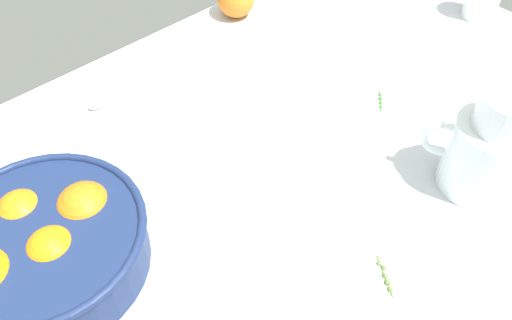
# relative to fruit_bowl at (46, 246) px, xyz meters

# --- Properties ---
(ground_plane) EXTENTS (1.49, 0.99, 0.03)m
(ground_plane) POSITION_rel_fruit_bowl_xyz_m (0.34, -0.11, -0.07)
(ground_plane) COLOR silver
(fruit_bowl) EXTENTS (0.28, 0.28, 0.11)m
(fruit_bowl) POSITION_rel_fruit_bowl_xyz_m (0.00, 0.00, 0.00)
(fruit_bowl) COLOR navy
(fruit_bowl) RESTS_ON ground_plane
(juice_pitcher) EXTENTS (0.12, 0.16, 0.19)m
(juice_pitcher) POSITION_rel_fruit_bowl_xyz_m (0.57, -0.31, 0.01)
(juice_pitcher) COLOR white
(juice_pitcher) RESTS_ON ground_plane
(spoon) EXTENTS (0.14, 0.04, 0.01)m
(spoon) POSITION_rel_fruit_bowl_xyz_m (0.25, 0.27, -0.05)
(spoon) COLOR silver
(spoon) RESTS_ON ground_plane
(herb_sprig_0) EXTENTS (0.05, 0.04, 0.01)m
(herb_sprig_0) POSITION_rel_fruit_bowl_xyz_m (0.62, -0.08, -0.05)
(herb_sprig_0) COLOR #3F7032
(herb_sprig_0) RESTS_ON ground_plane
(herb_sprig_1) EXTENTS (0.04, 0.06, 0.01)m
(herb_sprig_1) POSITION_rel_fruit_bowl_xyz_m (0.33, -0.32, -0.05)
(herb_sprig_1) COLOR #526D33
(herb_sprig_1) RESTS_ON ground_plane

